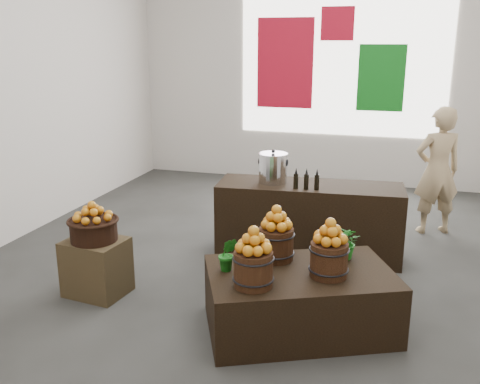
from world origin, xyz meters
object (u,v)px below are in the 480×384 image
(stock_pot_left, at_px, (273,169))
(wicker_basket, at_px, (94,230))
(display_table, at_px, (300,300))
(shopper, at_px, (437,171))
(crate, at_px, (97,267))
(counter, at_px, (309,220))

(stock_pot_left, bearing_deg, wicker_basket, -132.19)
(display_table, distance_m, shopper, 2.98)
(display_table, height_order, stock_pot_left, stock_pot_left)
(stock_pot_left, height_order, shopper, shopper)
(crate, height_order, stock_pot_left, stock_pot_left)
(display_table, distance_m, stock_pot_left, 1.78)
(counter, bearing_deg, display_table, -87.98)
(crate, xyz_separation_m, stock_pot_left, (1.30, 1.44, 0.68))
(display_table, bearing_deg, wicker_basket, 152.60)
(counter, distance_m, shopper, 1.79)
(stock_pot_left, bearing_deg, counter, 5.15)
(crate, relative_size, counter, 0.27)
(wicker_basket, height_order, counter, counter)
(crate, xyz_separation_m, shopper, (3.03, 2.62, 0.50))
(wicker_basket, xyz_separation_m, shopper, (3.03, 2.62, 0.15))
(crate, distance_m, stock_pot_left, 2.06)
(counter, xyz_separation_m, stock_pot_left, (-0.40, -0.04, 0.55))
(display_table, bearing_deg, crate, 152.60)
(crate, xyz_separation_m, display_table, (1.90, -0.09, -0.01))
(crate, bearing_deg, display_table, -2.60)
(crate, relative_size, wicker_basket, 1.25)
(shopper, bearing_deg, display_table, 45.21)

